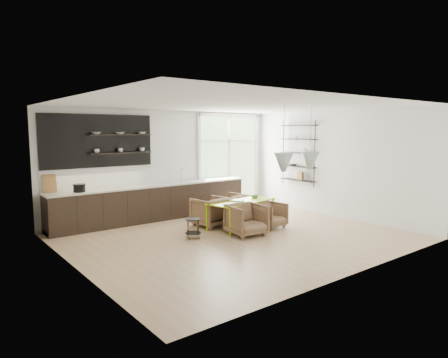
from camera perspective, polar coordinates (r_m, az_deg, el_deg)
room at (r=9.95m, az=0.32°, el=1.79°), size 7.02×6.01×2.91m
kitchen_run at (r=10.70m, az=-10.41°, el=-2.62°), size 5.54×0.69×2.75m
right_shelving at (r=11.91m, az=10.67°, el=3.44°), size 0.26×1.22×1.90m
dining_table at (r=9.79m, az=2.50°, el=-3.37°), size 1.89×1.12×0.65m
armchair_back_left at (r=9.90m, az=-1.90°, el=-4.67°), size 0.85×0.87×0.72m
armchair_back_right at (r=10.57m, az=0.92°, el=-4.00°), size 0.87×0.89×0.69m
armchair_front_left at (r=9.06m, az=3.22°, el=-5.82°), size 0.83×0.85×0.71m
armchair_front_right at (r=9.82m, az=6.59°, el=-5.15°), size 0.73×0.75×0.61m
wire_stool at (r=8.81m, az=-4.44°, el=-6.67°), size 0.35×0.35×0.44m
table_book at (r=9.63m, az=1.53°, el=-3.19°), size 0.34×0.38×0.03m
table_bowl at (r=10.21m, az=4.38°, el=-2.53°), size 0.20×0.20×0.06m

